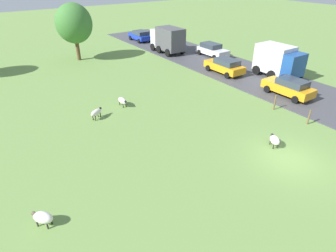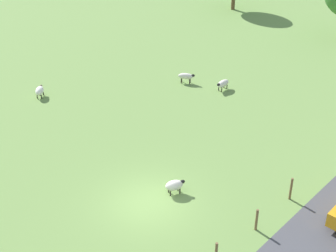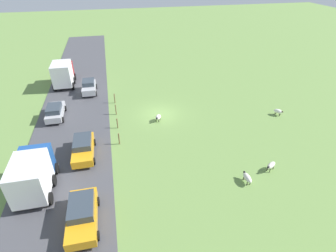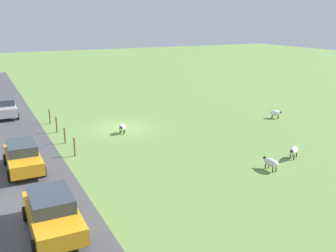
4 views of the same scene
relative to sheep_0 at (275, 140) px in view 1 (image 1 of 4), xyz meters
name	(u,v)px [view 1 (image 1 of 4)]	position (x,y,z in m)	size (l,w,h in m)	color
ground_plane	(289,160)	(-0.46, -1.50, -0.48)	(160.00, 160.00, 0.00)	#6B8E47
sheep_0	(275,140)	(0.00, 0.00, 0.00)	(0.91, 1.07, 0.75)	silver
sheep_1	(43,217)	(-14.00, 1.73, 0.00)	(1.02, 1.07, 0.75)	white
sheep_2	(123,101)	(-5.33, 11.12, 0.00)	(0.50, 1.27, 0.73)	silver
sheep_3	(96,112)	(-8.00, 10.23, 0.05)	(1.21, 0.96, 0.76)	silver
tree_1	(74,24)	(-3.71, 26.42, 3.88)	(4.28, 4.28, 6.68)	brown
fence_post_2	(309,117)	(4.57, 0.50, 0.11)	(0.12, 0.12, 1.17)	brown
fence_post_3	(275,102)	(4.57, 3.51, 0.15)	(0.12, 0.12, 1.26)	brown
truck_0	(168,39)	(7.34, 22.88, 1.34)	(2.60, 4.99, 3.28)	white
truck_1	(278,60)	(11.29, 8.46, 1.30)	(2.72, 4.73, 3.18)	#1E4C99
car_1	(225,66)	(7.58, 12.34, 0.41)	(2.14, 4.55, 1.59)	orange
car_3	(140,36)	(7.67, 30.95, 0.39)	(2.18, 4.22, 1.54)	#1933B2
car_4	(289,87)	(7.88, 4.60, 0.42)	(2.03, 4.50, 1.60)	orange
car_5	(212,50)	(11.02, 18.20, 0.41)	(2.11, 4.50, 1.59)	silver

